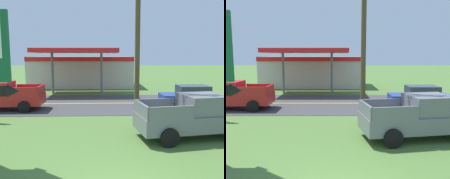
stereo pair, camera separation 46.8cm
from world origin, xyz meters
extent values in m
cube|color=#3D3D3F|center=(0.00, 13.00, 0.01)|extent=(140.00, 8.00, 0.02)
cube|color=gold|center=(0.00, 13.00, 0.02)|extent=(126.00, 0.20, 0.01)
cone|color=black|center=(-3.55, 2.57, 2.52)|extent=(0.40, 0.44, 0.44)
cylinder|color=brown|center=(1.26, 6.86, 4.76)|extent=(0.26, 0.26, 9.52)
cube|color=beige|center=(-3.06, 24.30, 1.80)|extent=(12.00, 6.00, 3.60)
cube|color=red|center=(-3.06, 21.25, 3.35)|extent=(12.00, 0.12, 0.50)
cube|color=red|center=(-3.06, 18.30, 4.20)|extent=(8.00, 5.00, 0.40)
cylinder|color=slate|center=(-5.46, 18.30, 2.10)|extent=(0.24, 0.24, 4.20)
cylinder|color=slate|center=(-0.66, 18.30, 2.10)|extent=(0.24, 0.24, 4.20)
cube|color=slate|center=(3.62, 4.96, 0.76)|extent=(5.45, 2.78, 0.72)
cube|color=slate|center=(4.06, 5.03, 1.54)|extent=(2.17, 2.09, 0.84)
cube|color=#28333D|center=(4.94, 5.17, 1.54)|extent=(0.37, 1.65, 0.71)
cube|color=slate|center=(1.96, 5.61, 1.40)|extent=(1.94, 0.44, 0.56)
cube|color=slate|center=(2.26, 3.80, 1.40)|extent=(1.94, 0.44, 0.56)
cube|color=slate|center=(1.15, 4.55, 1.40)|extent=(0.43, 1.87, 0.56)
cylinder|color=black|center=(5.05, 6.19, 0.40)|extent=(0.83, 0.41, 0.80)
cylinder|color=black|center=(1.87, 5.66, 0.40)|extent=(0.83, 0.41, 0.80)
cylinder|color=black|center=(2.19, 3.73, 0.40)|extent=(0.83, 0.41, 0.80)
cube|color=red|center=(-7.28, 11.00, 0.76)|extent=(5.20, 1.96, 0.72)
cube|color=red|center=(-5.76, 10.08, 1.40)|extent=(1.95, 0.12, 0.56)
cube|color=red|center=(-5.76, 11.92, 1.40)|extent=(1.95, 0.12, 0.56)
cube|color=red|center=(-4.78, 11.00, 1.40)|extent=(0.12, 1.88, 0.56)
cylinder|color=black|center=(-5.67, 10.02, 0.40)|extent=(0.80, 0.28, 0.80)
cylinder|color=black|center=(-5.67, 11.98, 0.40)|extent=(0.80, 0.28, 0.80)
cube|color=#233893|center=(5.66, 11.00, 0.68)|extent=(4.20, 1.76, 0.72)
cube|color=#2D3842|center=(5.81, 11.00, 1.34)|extent=(2.10, 1.56, 0.60)
cylinder|color=black|center=(4.36, 10.12, 0.32)|extent=(0.64, 0.24, 0.64)
cylinder|color=black|center=(4.36, 11.88, 0.32)|extent=(0.64, 0.24, 0.64)
cylinder|color=black|center=(6.97, 10.12, 0.32)|extent=(0.64, 0.24, 0.64)
cylinder|color=black|center=(6.97, 11.88, 0.32)|extent=(0.64, 0.24, 0.64)
camera|label=1|loc=(-0.51, -5.74, 3.71)|focal=39.04mm
camera|label=2|loc=(-0.04, -5.75, 3.71)|focal=39.04mm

